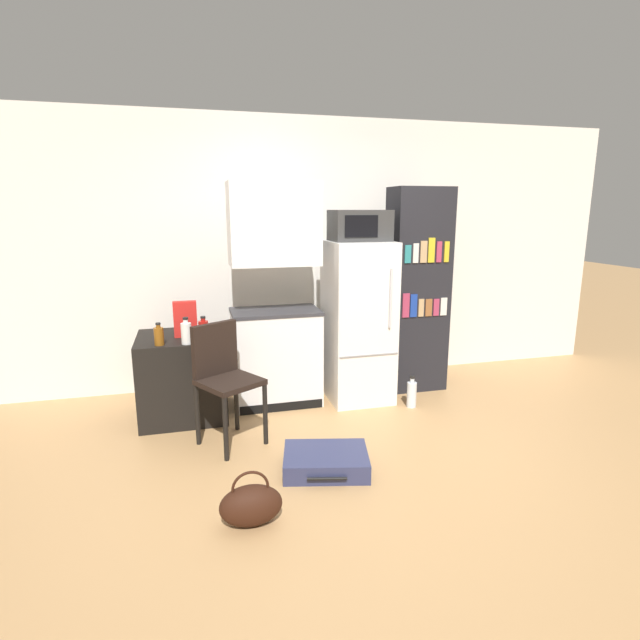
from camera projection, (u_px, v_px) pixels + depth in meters
ground_plane at (370, 467)px, 3.49m from camera, size 24.00×24.00×0.00m
wall_back at (323, 253)px, 5.13m from camera, size 6.40×0.10×2.64m
side_table at (182, 376)px, 4.29m from camera, size 0.71×0.68×0.71m
kitchen_hutch at (275, 304)px, 4.47m from camera, size 0.79×0.48×1.99m
refrigerator at (358, 321)px, 4.63m from camera, size 0.57×0.64×1.48m
microwave at (360, 226)px, 4.44m from camera, size 0.51×0.36×0.27m
bookshelf at (417, 291)px, 4.86m from camera, size 0.56×0.37×1.96m
bottle_milk_white at (186, 333)px, 3.95m from camera, size 0.08×0.08×0.22m
bottle_amber_beer at (159, 336)px, 3.91m from camera, size 0.07×0.07×0.18m
bottle_ketchup_red at (204, 329)px, 4.13m from camera, size 0.08×0.08×0.18m
cereal_box at (185, 319)px, 4.16m from camera, size 0.19×0.07×0.30m
chair at (223, 371)px, 3.77m from camera, size 0.55×0.55×0.92m
suitcase_large_flat at (326, 461)px, 3.43m from camera, size 0.66×0.54×0.13m
handbag at (251, 505)px, 2.83m from camera, size 0.36×0.20×0.33m
water_bottle_front at (412, 394)px, 4.52m from camera, size 0.09×0.09×0.30m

